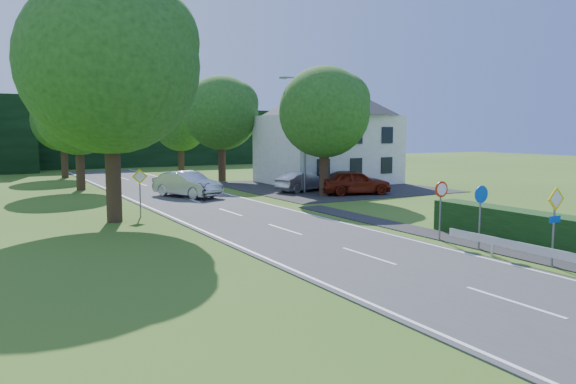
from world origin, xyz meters
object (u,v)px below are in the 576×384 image
parked_car_red (355,182)px  parked_car_grey (353,181)px  motorcycle (204,191)px  parked_car_silver_a (303,181)px  streetlight (303,129)px  parasol (315,171)px  moving_car (187,184)px

parked_car_red → parked_car_grey: 2.79m
motorcycle → parked_car_silver_a: bearing=27.6°
streetlight → parked_car_grey: (4.19, -0.04, -3.73)m
parasol → parked_car_grey: bearing=-88.4°
moving_car → parked_car_grey: 12.08m
streetlight → motorcycle: (-7.40, -0.30, -3.86)m
parked_car_silver_a → moving_car: bearing=70.4°
parked_car_grey → parked_car_silver_a: bearing=117.8°
parked_car_grey → parasol: bearing=45.5°
streetlight → moving_car: (-7.76, 1.70, -3.59)m
moving_car → parked_car_silver_a: moving_car is taller
streetlight → moving_car: 8.72m
moving_car → parasol: bearing=-7.0°
motorcycle → parasol: 12.63m
parked_car_grey → streetlight: bearing=133.4°
parked_car_red → moving_car: bearing=83.3°
streetlight → parked_car_red: bearing=-41.7°
streetlight → parked_car_grey: bearing=-0.6°
parked_car_grey → motorcycle: bearing=135.3°
streetlight → motorcycle: bearing=-177.6°
parked_car_red → parasol: (1.38, 7.38, 0.24)m
parasol → parked_car_red: bearing=-100.6°
parasol → motorcycle: bearing=-155.2°
parked_car_grey → parasol: 5.06m
parked_car_grey → moving_car: bearing=125.7°
motorcycle → parked_car_red: parked_car_red is taller
streetlight → parked_car_grey: size_ratio=1.67×
parked_car_silver_a → parked_car_grey: (3.59, -1.04, -0.01)m
motorcycle → parked_car_grey: bearing=19.6°
parked_car_silver_a → parasol: size_ratio=1.80×
parked_car_red → parked_car_grey: parked_car_red is taller
parked_car_grey → parasol: size_ratio=2.02×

